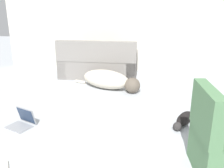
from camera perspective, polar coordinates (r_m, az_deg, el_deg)
wall_back at (r=6.06m, az=7.27°, el=15.57°), size 6.79×0.06×2.71m
couch at (r=5.67m, az=-3.08°, el=4.42°), size 1.72×0.84×0.85m
dog at (r=4.89m, az=-0.69°, el=0.94°), size 1.44×0.80×0.36m
cat at (r=3.66m, az=16.06°, el=-7.81°), size 0.38×0.60×0.16m
laptop_open at (r=3.71m, az=-19.63°, el=-7.78°), size 0.40×0.39×0.24m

